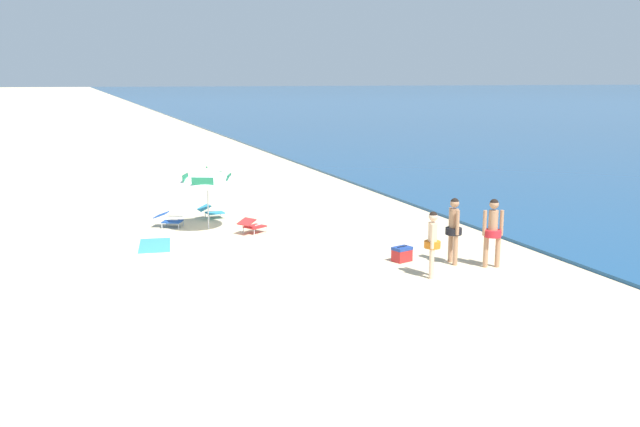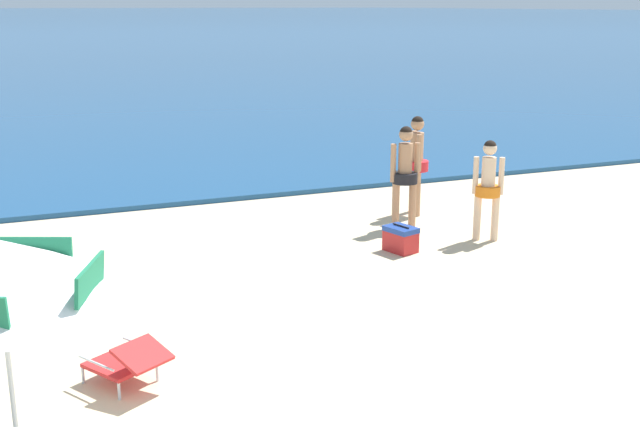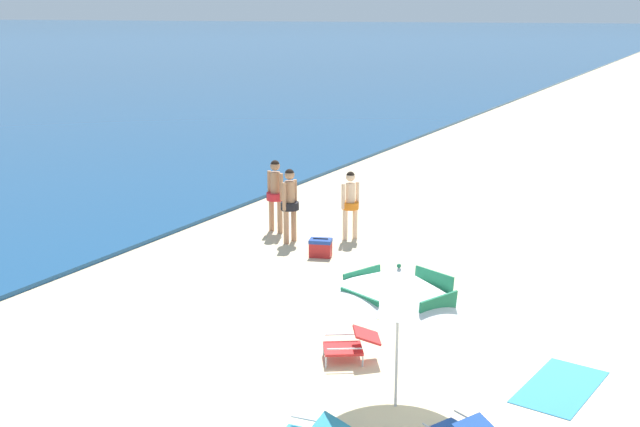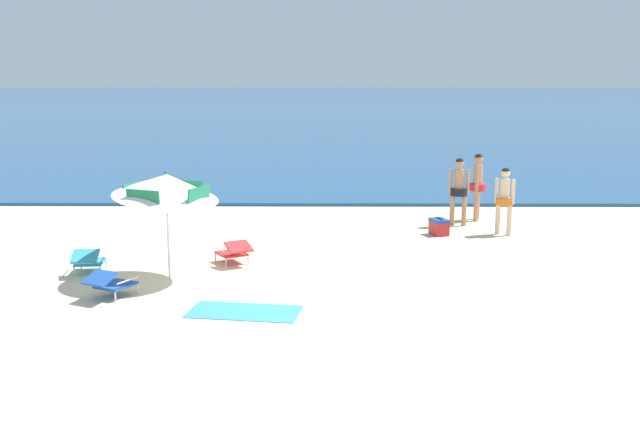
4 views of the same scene
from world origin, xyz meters
name	(u,v)px [view 2 (image 2 of 4)]	position (x,y,z in m)	size (l,w,h in m)	color
lounge_chair_under_umbrella	(127,361)	(-1.72, 2.67, 0.28)	(0.90, 1.01, 0.51)	red
person_standing_near_shore	(405,170)	(3.62, 6.78, 1.03)	(0.53, 0.43, 1.78)	tan
person_standing_beside	(416,158)	(4.27, 7.55, 1.05)	(0.44, 0.52, 1.81)	tan
person_wading_in	(488,183)	(4.52, 5.63, 0.96)	(0.44, 0.41, 1.66)	beige
cooler_box	(401,239)	(2.95, 5.62, 0.20)	(0.48, 0.58, 0.43)	red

